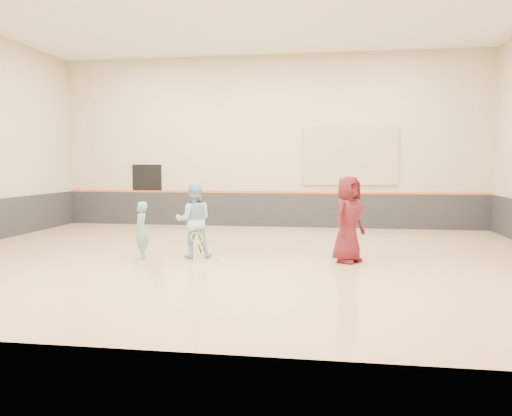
# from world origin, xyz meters

# --- Properties ---
(room) EXTENTS (15.04, 12.04, 6.22)m
(room) POSITION_xyz_m (0.00, 0.00, 0.81)
(room) COLOR tan
(room) RESTS_ON ground
(wainscot_back) EXTENTS (14.90, 0.04, 1.20)m
(wainscot_back) POSITION_xyz_m (0.00, 5.97, 0.60)
(wainscot_back) COLOR #232326
(wainscot_back) RESTS_ON floor
(accent_stripe) EXTENTS (14.90, 0.03, 0.06)m
(accent_stripe) POSITION_xyz_m (0.00, 5.96, 1.22)
(accent_stripe) COLOR #D85914
(accent_stripe) RESTS_ON wall_back
(acoustic_panel) EXTENTS (3.20, 0.08, 2.00)m
(acoustic_panel) POSITION_xyz_m (2.80, 5.95, 2.50)
(acoustic_panel) COLOR tan
(acoustic_panel) RESTS_ON wall_back
(doorway) EXTENTS (1.10, 0.05, 2.20)m
(doorway) POSITION_xyz_m (-4.50, 5.98, 1.10)
(doorway) COLOR black
(doorway) RESTS_ON floor
(girl) EXTENTS (0.43, 0.55, 1.35)m
(girl) POSITION_xyz_m (-2.18, -0.57, 0.67)
(girl) COLOR #65B09C
(girl) RESTS_ON floor
(instructor) EXTENTS (1.00, 0.87, 1.77)m
(instructor) POSITION_xyz_m (-1.03, -0.14, 0.88)
(instructor) COLOR #96C7E9
(instructor) RESTS_ON floor
(young_man) EXTENTS (1.05, 1.13, 1.95)m
(young_man) POSITION_xyz_m (2.56, -0.19, 0.97)
(young_man) COLOR #5A151D
(young_man) RESTS_ON floor
(held_racket) EXTENTS (0.41, 0.41, 0.55)m
(held_racket) POSITION_xyz_m (-0.85, -0.54, 0.53)
(held_racket) COLOR #B7D52E
(held_racket) RESTS_ON instructor
(spare_racket) EXTENTS (0.73, 0.73, 0.09)m
(spare_racket) POSITION_xyz_m (-2.49, 3.86, 0.05)
(spare_racket) COLOR #CBD32E
(spare_racket) RESTS_ON floor
(ball_under_racket) EXTENTS (0.07, 0.07, 0.07)m
(ball_under_racket) POSITION_xyz_m (-0.41, -0.39, 0.03)
(ball_under_racket) COLOR #D0EF37
(ball_under_racket) RESTS_ON floor
(ball_in_hand) EXTENTS (0.07, 0.07, 0.07)m
(ball_in_hand) POSITION_xyz_m (2.63, -0.43, 1.27)
(ball_in_hand) COLOR yellow
(ball_in_hand) RESTS_ON young_man
(ball_beside_spare) EXTENTS (0.07, 0.07, 0.07)m
(ball_beside_spare) POSITION_xyz_m (-1.06, 0.84, 0.03)
(ball_beside_spare) COLOR #B6C82E
(ball_beside_spare) RESTS_ON floor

